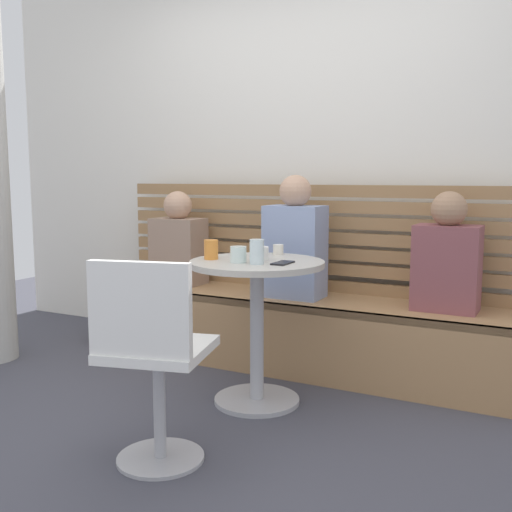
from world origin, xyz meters
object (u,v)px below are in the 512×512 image
at_px(person_child_middle, 178,243).
at_px(cup_glass_short, 238,254).
at_px(person_child_left, 447,258).
at_px(cup_espresso_small, 278,250).
at_px(booth_bench, 289,331).
at_px(cafe_table, 257,304).
at_px(person_adult, 295,243).
at_px(cup_ceramic_white, 261,254).
at_px(white_chair, 152,355).
at_px(phone_on_table, 283,263).
at_px(cup_glass_tall, 257,252).
at_px(cup_tumbler_orange, 211,250).

relative_size(person_child_middle, cup_glass_short, 7.79).
height_order(person_child_left, cup_espresso_small, person_child_left).
xyz_separation_m(booth_bench, cup_glass_short, (0.05, -0.73, 0.56)).
bearing_deg(cafe_table, person_adult, 95.66).
xyz_separation_m(person_child_middle, cup_ceramic_white, (0.95, -0.65, 0.06)).
height_order(white_chair, phone_on_table, white_chair).
bearing_deg(person_child_middle, cup_glass_tall, -37.67).
height_order(cup_espresso_small, cup_glass_tall, cup_glass_tall).
bearing_deg(person_adult, phone_on_table, -71.10).
xyz_separation_m(person_adult, cup_ceramic_white, (0.07, -0.59, 0.01)).
xyz_separation_m(booth_bench, cup_tumbler_orange, (-0.13, -0.69, 0.57)).
distance_m(booth_bench, cup_glass_short, 0.92).
distance_m(white_chair, person_adult, 1.45).
height_order(person_adult, person_child_left, person_adult).
xyz_separation_m(person_child_left, cup_glass_short, (-0.86, -0.75, 0.06)).
xyz_separation_m(person_child_left, cup_glass_tall, (-0.76, -0.76, 0.08)).
distance_m(booth_bench, cup_ceramic_white, 0.83).
bearing_deg(person_child_middle, booth_bench, -2.27).
distance_m(cafe_table, cup_glass_short, 0.28).
distance_m(white_chair, person_child_left, 1.72).
relative_size(cup_ceramic_white, cup_glass_tall, 0.67).
distance_m(cafe_table, phone_on_table, 0.28).
distance_m(cup_glass_short, cup_glass_tall, 0.11).
relative_size(booth_bench, person_child_left, 4.20).
bearing_deg(cup_tumbler_orange, white_chair, -75.79).
distance_m(cup_glass_tall, phone_on_table, 0.14).
bearing_deg(cup_ceramic_white, phone_on_table, -19.43).
bearing_deg(cafe_table, cup_ceramic_white, 52.13).
distance_m(person_adult, cup_glass_short, 0.70).
relative_size(person_child_left, cup_ceramic_white, 8.04).
relative_size(white_chair, cup_glass_short, 10.63).
xyz_separation_m(person_child_left, phone_on_table, (-0.65, -0.69, 0.02)).
bearing_deg(booth_bench, cafe_table, -80.51).
height_order(booth_bench, cup_ceramic_white, cup_ceramic_white).
relative_size(person_adult, cup_espresso_small, 13.03).
bearing_deg(person_child_middle, cup_glass_short, -40.58).
height_order(person_child_middle, cup_ceramic_white, person_child_middle).
distance_m(booth_bench, cup_tumbler_orange, 0.90).
distance_m(white_chair, phone_on_table, 0.85).
height_order(cup_glass_tall, cup_tumbler_orange, cup_glass_tall).
bearing_deg(phone_on_table, booth_bench, 111.03).
xyz_separation_m(cup_ceramic_white, cup_espresso_small, (-0.02, 0.25, -0.01)).
relative_size(cafe_table, phone_on_table, 5.29).
height_order(person_child_middle, cup_espresso_small, person_child_middle).
height_order(cafe_table, cup_ceramic_white, cup_ceramic_white).
bearing_deg(person_child_left, cafe_table, -141.04).
relative_size(cup_ceramic_white, cup_glass_short, 1.00).
bearing_deg(cup_espresso_small, phone_on_table, -60.90).
bearing_deg(cafe_table, booth_bench, 99.49).
bearing_deg(cup_glass_short, cup_espresso_small, 82.81).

